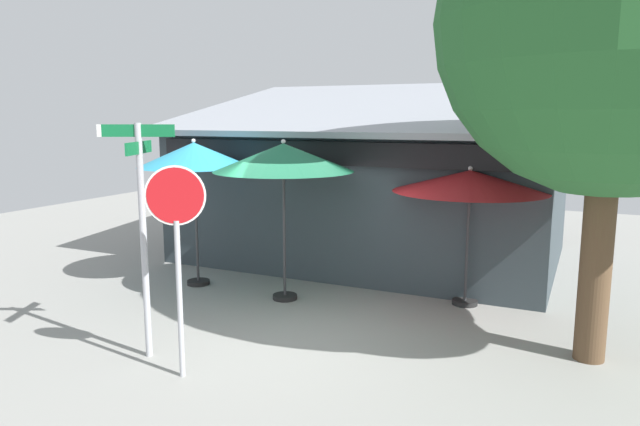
{
  "coord_description": "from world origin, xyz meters",
  "views": [
    {
      "loc": [
        4.06,
        -7.75,
        3.25
      ],
      "look_at": [
        -0.15,
        1.2,
        1.6
      ],
      "focal_mm": 32.54,
      "sensor_mm": 36.0,
      "label": 1
    }
  ],
  "objects_px": {
    "stop_sign": "(177,233)",
    "shade_tree": "(634,25)",
    "patio_umbrella_teal_left": "(194,156)",
    "patio_umbrella_crimson_right": "(470,182)",
    "patio_umbrella_forest_green_center": "(283,158)",
    "street_sign_post": "(142,216)"
  },
  "relations": [
    {
      "from": "patio_umbrella_teal_left",
      "to": "patio_umbrella_crimson_right",
      "type": "xyz_separation_m",
      "value": [
        4.98,
        0.98,
        -0.36
      ]
    },
    {
      "from": "patio_umbrella_forest_green_center",
      "to": "patio_umbrella_crimson_right",
      "type": "relative_size",
      "value": 1.09
    },
    {
      "from": "patio_umbrella_forest_green_center",
      "to": "patio_umbrella_crimson_right",
      "type": "xyz_separation_m",
      "value": [
        3.0,
        1.07,
        -0.37
      ]
    },
    {
      "from": "street_sign_post",
      "to": "patio_umbrella_crimson_right",
      "type": "relative_size",
      "value": 1.21
    },
    {
      "from": "patio_umbrella_teal_left",
      "to": "shade_tree",
      "type": "bearing_deg",
      "value": -5.82
    },
    {
      "from": "patio_umbrella_teal_left",
      "to": "street_sign_post",
      "type": "bearing_deg",
      "value": -64.24
    },
    {
      "from": "patio_umbrella_forest_green_center",
      "to": "street_sign_post",
      "type": "bearing_deg",
      "value": -99.19
    },
    {
      "from": "stop_sign",
      "to": "shade_tree",
      "type": "height_order",
      "value": "shade_tree"
    },
    {
      "from": "patio_umbrella_teal_left",
      "to": "patio_umbrella_crimson_right",
      "type": "bearing_deg",
      "value": 11.16
    },
    {
      "from": "street_sign_post",
      "to": "patio_umbrella_crimson_right",
      "type": "xyz_separation_m",
      "value": [
        3.48,
        4.08,
        0.2
      ]
    },
    {
      "from": "patio_umbrella_forest_green_center",
      "to": "patio_umbrella_crimson_right",
      "type": "distance_m",
      "value": 3.21
    },
    {
      "from": "patio_umbrella_crimson_right",
      "to": "stop_sign",
      "type": "bearing_deg",
      "value": -121.26
    },
    {
      "from": "patio_umbrella_teal_left",
      "to": "patio_umbrella_crimson_right",
      "type": "height_order",
      "value": "patio_umbrella_teal_left"
    },
    {
      "from": "patio_umbrella_teal_left",
      "to": "shade_tree",
      "type": "xyz_separation_m",
      "value": [
        7.17,
        -0.73,
        1.83
      ]
    },
    {
      "from": "stop_sign",
      "to": "patio_umbrella_teal_left",
      "type": "distance_m",
      "value": 4.17
    },
    {
      "from": "patio_umbrella_forest_green_center",
      "to": "shade_tree",
      "type": "xyz_separation_m",
      "value": [
        5.19,
        -0.64,
        1.81
      ]
    },
    {
      "from": "stop_sign",
      "to": "patio_umbrella_teal_left",
      "type": "height_order",
      "value": "patio_umbrella_teal_left"
    },
    {
      "from": "stop_sign",
      "to": "patio_umbrella_forest_green_center",
      "type": "xyz_separation_m",
      "value": [
        -0.33,
        3.32,
        0.68
      ]
    },
    {
      "from": "street_sign_post",
      "to": "patio_umbrella_crimson_right",
      "type": "height_order",
      "value": "street_sign_post"
    },
    {
      "from": "shade_tree",
      "to": "stop_sign",
      "type": "bearing_deg",
      "value": -151.13
    },
    {
      "from": "patio_umbrella_forest_green_center",
      "to": "patio_umbrella_crimson_right",
      "type": "bearing_deg",
      "value": 19.69
    },
    {
      "from": "shade_tree",
      "to": "patio_umbrella_teal_left",
      "type": "bearing_deg",
      "value": 174.18
    }
  ]
}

